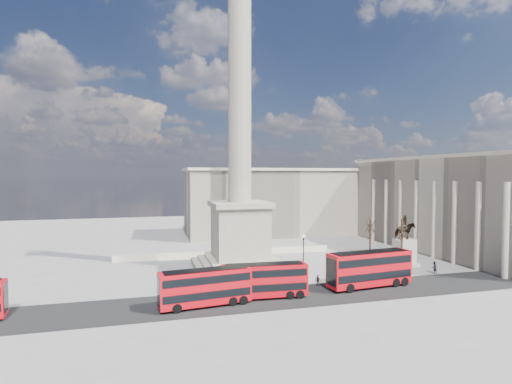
{
  "coord_description": "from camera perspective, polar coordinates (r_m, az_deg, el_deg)",
  "views": [
    {
      "loc": [
        -13.81,
        -55.9,
        15.08
      ],
      "look_at": [
        1.37,
        0.31,
        12.52
      ],
      "focal_mm": 28.0,
      "sensor_mm": 36.0,
      "label": 1
    }
  ],
  "objects": [
    {
      "name": "ground",
      "position": [
        59.52,
        -1.22,
        -12.16
      ],
      "size": [
        180.0,
        180.0,
        0.0
      ],
      "primitive_type": "plane",
      "color": "gray",
      "rests_on": "ground"
    },
    {
      "name": "asphalt_road",
      "position": [
        51.85,
        7.09,
        -14.41
      ],
      "size": [
        120.0,
        9.0,
        0.01
      ],
      "primitive_type": "cube",
      "color": "black",
      "rests_on": "ground"
    },
    {
      "name": "nelsons_column",
      "position": [
        62.48,
        -2.33,
        0.53
      ],
      "size": [
        14.0,
        14.0,
        49.85
      ],
      "color": "#B1A793",
      "rests_on": "ground"
    },
    {
      "name": "balustrade_wall",
      "position": [
        74.64,
        -4.2,
        -8.72
      ],
      "size": [
        40.0,
        0.6,
        1.1
      ],
      "primitive_type": "cube",
      "color": "beige",
      "rests_on": "ground"
    },
    {
      "name": "building_east",
      "position": [
        88.51,
        26.59,
        -1.48
      ],
      "size": [
        19.0,
        46.0,
        18.6
      ],
      "color": "beige",
      "rests_on": "ground"
    },
    {
      "name": "building_northeast",
      "position": [
        101.91,
        4.3,
        -1.29
      ],
      "size": [
        51.0,
        17.0,
        16.6
      ],
      "color": "beige",
      "rests_on": "ground"
    },
    {
      "name": "red_bus_a",
      "position": [
        47.17,
        -7.17,
        -13.3
      ],
      "size": [
        10.74,
        3.72,
        4.26
      ],
      "rotation": [
        0.0,
        0.0,
        0.13
      ],
      "color": "red",
      "rests_on": "ground"
    },
    {
      "name": "red_bus_b",
      "position": [
        49.71,
        1.28,
        -12.48
      ],
      "size": [
        10.56,
        3.03,
        4.23
      ],
      "rotation": [
        0.0,
        0.0,
        -0.06
      ],
      "color": "red",
      "rests_on": "ground"
    },
    {
      "name": "red_bus_c",
      "position": [
        56.34,
        15.98,
        -10.45
      ],
      "size": [
        12.12,
        3.99,
        4.82
      ],
      "rotation": [
        0.0,
        0.0,
        0.11
      ],
      "color": "red",
      "rests_on": "ground"
    },
    {
      "name": "victorian_lamp",
      "position": [
        61.01,
        6.8,
        -8.39
      ],
      "size": [
        0.52,
        0.52,
        6.03
      ],
      "rotation": [
        0.0,
        0.0,
        -0.11
      ],
      "color": "black",
      "rests_on": "ground"
    },
    {
      "name": "equestrian_statue",
      "position": [
        70.94,
        20.44,
        -7.53
      ],
      "size": [
        4.01,
        3.01,
        8.35
      ],
      "color": "beige",
      "rests_on": "ground"
    },
    {
      "name": "bare_tree_near",
      "position": [
        64.46,
        20.12,
        -4.94
      ],
      "size": [
        2.0,
        2.0,
        8.75
      ],
      "rotation": [
        0.0,
        0.0,
        -0.25
      ],
      "color": "#332319",
      "rests_on": "ground"
    },
    {
      "name": "bare_tree_mid",
      "position": [
        80.82,
        25.62,
        -4.65
      ],
      "size": [
        1.79,
        1.79,
        6.79
      ],
      "rotation": [
        0.0,
        0.0,
        -0.16
      ],
      "color": "#332319",
      "rests_on": "ground"
    },
    {
      "name": "bare_tree_far",
      "position": [
        76.03,
        16.01,
        -4.49
      ],
      "size": [
        1.85,
        1.85,
        7.54
      ],
      "rotation": [
        0.0,
        0.0,
        -0.37
      ],
      "color": "#332319",
      "rests_on": "ground"
    },
    {
      "name": "pedestrian_walking",
      "position": [
        58.71,
        12.12,
        -11.45
      ],
      "size": [
        0.76,
        0.55,
        1.93
      ],
      "primitive_type": "imported",
      "rotation": [
        0.0,
        0.0,
        0.13
      ],
      "color": "black",
      "rests_on": "ground"
    },
    {
      "name": "pedestrian_standing",
      "position": [
        67.46,
        24.09,
        -9.81
      ],
      "size": [
        0.91,
        0.71,
        1.86
      ],
      "primitive_type": "imported",
      "rotation": [
        0.0,
        0.0,
        3.14
      ],
      "color": "black",
      "rests_on": "ground"
    },
    {
      "name": "pedestrian_crossing",
      "position": [
        55.95,
        8.83,
        -12.35
      ],
      "size": [
        0.69,
        0.96,
        1.51
      ],
      "primitive_type": "imported",
      "rotation": [
        0.0,
        0.0,
        1.98
      ],
      "color": "black",
      "rests_on": "ground"
    }
  ]
}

